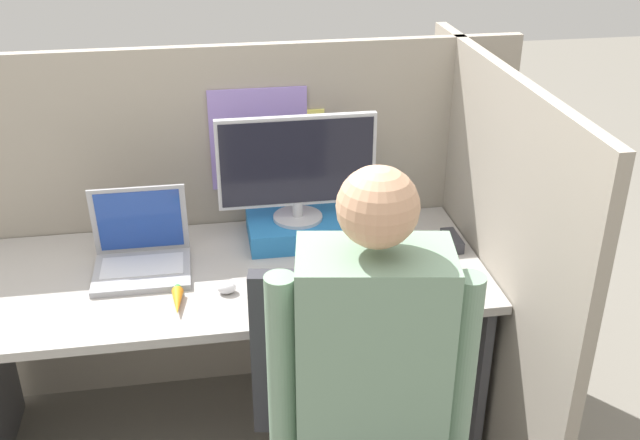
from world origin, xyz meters
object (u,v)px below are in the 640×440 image
Objects in this scene: paper_box at (298,228)px; coffee_mug at (391,220)px; carrot_toy at (177,302)px; person at (380,415)px; monitor at (297,166)px; laptop at (142,255)px; stapler at (452,241)px.

paper_box is 0.34m from coffee_mug.
person is (0.46, -0.66, 0.07)m from carrot_toy.
person reaches higher than monitor.
coffee_mug is at bearing 8.32° from laptop.
coffee_mug is at bearing -0.57° from paper_box.
laptop reaches higher than carrot_toy.
laptop is 0.27m from carrot_toy.
stapler is 0.96m from carrot_toy.
stapler is (0.52, -0.15, -0.25)m from monitor.
monitor reaches higher than coffee_mug.
person is at bearing -117.85° from stapler.
stapler reaches higher than carrot_toy.
coffee_mug reaches higher than carrot_toy.
laptop is at bearing -166.22° from paper_box.
laptop is 0.22× the size of person.
stapler is at bearing 62.15° from person.
paper_box is 0.25× the size of person.
paper_box reaches higher than carrot_toy.
monitor is at bearing 178.94° from coffee_mug.
person is 1.07m from coffee_mug.
monitor is 5.75× the size of coffee_mug.
paper_box reaches higher than stapler.
stapler is 0.23m from coffee_mug.
paper_box is 0.54m from stapler.
monitor is at bearing 92.65° from person.
stapler is 1.01m from person.
coffee_mug reaches higher than paper_box.
laptop reaches higher than coffee_mug.
monitor is 0.59m from stapler.
coffee_mug is at bearing 26.33° from carrot_toy.
laptop is 3.28× the size of coffee_mug.
person reaches higher than coffee_mug.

